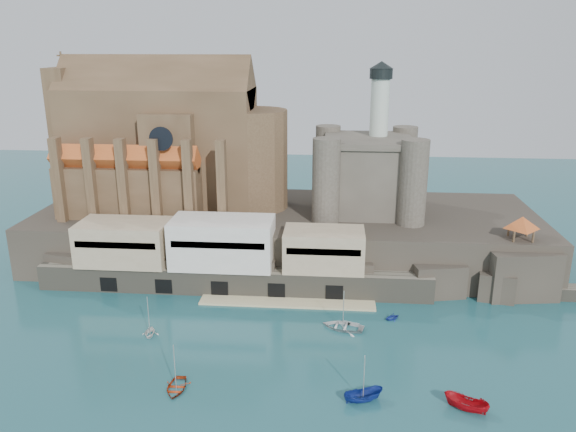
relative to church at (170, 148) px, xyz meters
The scene contains 13 objects.
ground 53.14m from the church, 60.03° to the right, with size 300.00×300.00×0.00m, color #18484F.
promontory 29.58m from the church, ahead, with size 100.00×36.00×10.00m.
quay 28.37m from the church, 53.41° to the right, with size 70.00×12.00×13.05m.
church is the anchor object (origin of this frame).
castle_keep 40.39m from the church, ahead, with size 21.20×21.20×29.30m.
rock_outcrop 70.41m from the church, 13.61° to the right, with size 14.50×10.50×8.70m.
pavilion 68.65m from the church, 13.48° to the right, with size 6.40×6.40×5.40m.
boat_0 56.28m from the church, 74.34° to the right, with size 3.60×1.05×5.05m, color #9B2A0C.
boat_2 66.76m from the church, 53.02° to the right, with size 1.93×1.98×5.13m, color navy.
boat_4 43.18m from the church, 80.39° to the right, with size 2.97×1.81×3.44m, color silver.
boat_5 75.01m from the church, 45.45° to the right, with size 2.05×2.10×5.44m, color #AC0811.
boat_6 52.64m from the church, 41.89° to the right, with size 4.66×1.35×6.52m, color silver.
boat_7 56.38m from the church, 32.95° to the right, with size 2.32×1.41×2.68m, color #1F369F.
Camera 1 is at (9.46, -68.98, 42.85)m, focal length 35.00 mm.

